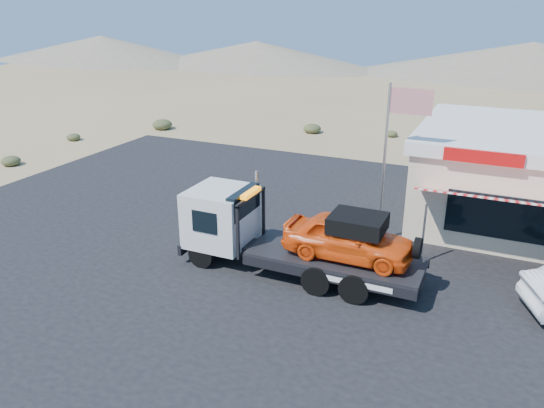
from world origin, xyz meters
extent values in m
plane|color=#8E7350|center=(0.00, 0.00, 0.00)|extent=(120.00, 120.00, 0.00)
cube|color=black|center=(2.00, 3.00, 0.01)|extent=(32.00, 24.00, 0.02)
cylinder|color=black|center=(-0.35, -0.12, 0.49)|extent=(0.94, 0.28, 0.94)
cylinder|color=black|center=(-0.35, 1.75, 0.49)|extent=(0.94, 0.28, 0.94)
cylinder|color=black|center=(3.87, -0.12, 0.49)|extent=(0.94, 0.52, 0.94)
cylinder|color=black|center=(3.87, 1.75, 0.49)|extent=(0.94, 0.52, 0.94)
cylinder|color=black|center=(5.09, -0.12, 0.49)|extent=(0.94, 0.52, 0.94)
cylinder|color=black|center=(5.09, 1.75, 0.49)|extent=(0.94, 0.52, 0.94)
cube|color=black|center=(3.12, 0.82, 0.63)|extent=(7.69, 0.94, 0.28)
cube|color=silver|center=(-0.07, 0.82, 1.61)|extent=(2.06, 2.20, 1.97)
cube|color=black|center=(0.82, 0.82, 2.27)|extent=(0.33, 1.88, 0.84)
cube|color=black|center=(1.10, 0.82, 1.57)|extent=(0.09, 2.06, 1.88)
cube|color=orange|center=(1.10, 0.82, 2.65)|extent=(0.23, 1.13, 0.14)
cube|color=black|center=(4.15, 0.82, 0.89)|extent=(5.63, 2.16, 0.14)
imported|color=#F14C0E|center=(4.53, 0.82, 1.66)|extent=(4.13, 1.66, 1.41)
cube|color=black|center=(4.81, 0.82, 2.20)|extent=(1.69, 1.41, 0.52)
cube|color=red|center=(8.00, 4.74, 3.67)|extent=(2.60, 0.12, 0.45)
cylinder|color=#99999E|center=(6.50, 3.30, 1.12)|extent=(0.08, 0.08, 2.20)
cylinder|color=#99999E|center=(4.70, 4.50, 3.02)|extent=(0.10, 0.10, 6.00)
cube|color=#B20C14|center=(5.45, 4.50, 5.42)|extent=(1.50, 0.02, 0.90)
ellipsoid|color=#363B1F|center=(-16.60, 5.97, 0.28)|extent=(1.05, 1.05, 0.56)
ellipsoid|color=#363B1F|center=(-17.59, 11.82, 0.24)|extent=(0.90, 0.90, 0.48)
ellipsoid|color=#363B1F|center=(-14.16, 17.02, 0.38)|extent=(1.41, 1.41, 0.76)
ellipsoid|color=#363B1F|center=(-3.91, 20.42, 0.33)|extent=(1.24, 1.24, 0.67)
ellipsoid|color=#363B1F|center=(1.44, 21.56, 0.22)|extent=(0.81, 0.81, 0.44)
cone|color=#726B59|center=(-25.00, 55.00, 1.75)|extent=(36.00, 36.00, 3.50)
cone|color=#726B59|center=(10.00, 58.00, 2.10)|extent=(44.00, 44.00, 4.20)
cone|color=#726B59|center=(-50.00, 52.00, 1.90)|extent=(40.00, 40.00, 3.80)
camera|label=1|loc=(8.63, -14.08, 8.63)|focal=35.00mm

